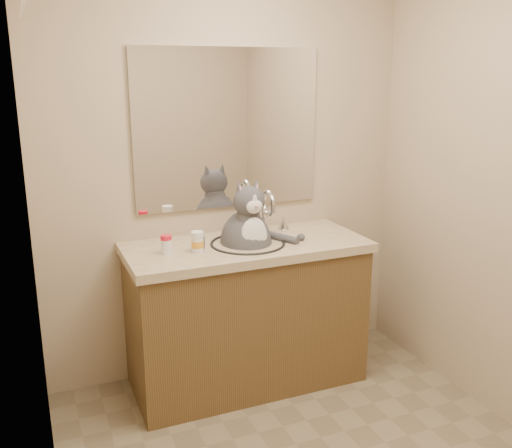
{
  "coord_description": "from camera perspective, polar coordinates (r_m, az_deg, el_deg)",
  "views": [
    {
      "loc": [
        -1.11,
        -1.84,
        1.78
      ],
      "look_at": [
        -0.07,
        0.65,
        1.04
      ],
      "focal_mm": 40.0,
      "sensor_mm": 36.0,
      "label": 1
    }
  ],
  "objects": [
    {
      "name": "vanity",
      "position": [
        3.3,
        -0.94,
        -8.66
      ],
      "size": [
        1.34,
        0.59,
        1.12
      ],
      "color": "brown",
      "rests_on": "ground"
    },
    {
      "name": "room",
      "position": [
        2.23,
        8.21,
        0.02
      ],
      "size": [
        2.22,
        2.52,
        2.42
      ],
      "color": "#7F7258",
      "rests_on": "ground"
    },
    {
      "name": "grey_canister",
      "position": [
        3.07,
        -5.5,
        -1.88
      ],
      "size": [
        0.05,
        0.05,
        0.06
      ],
      "rotation": [
        0.0,
        0.0,
        0.31
      ],
      "color": "slate",
      "rests_on": "vanity"
    },
    {
      "name": "pill_bottle_redcap",
      "position": [
        2.99,
        -8.95,
        -2.04
      ],
      "size": [
        0.07,
        0.07,
        0.1
      ],
      "rotation": [
        0.0,
        0.0,
        -0.32
      ],
      "color": "white",
      "rests_on": "vanity"
    },
    {
      "name": "mirror",
      "position": [
        3.29,
        -2.8,
        9.46
      ],
      "size": [
        1.1,
        0.02,
        0.9
      ],
      "primitive_type": "cube",
      "color": "white",
      "rests_on": "room"
    },
    {
      "name": "shower_curtain",
      "position": [
        2.08,
        -19.49,
        -6.75
      ],
      "size": [
        0.02,
        1.3,
        1.93
      ],
      "color": "beige",
      "rests_on": "ground"
    },
    {
      "name": "cat",
      "position": [
        3.15,
        -0.89,
        -1.48
      ],
      "size": [
        0.42,
        0.33,
        0.57
      ],
      "rotation": [
        0.0,
        0.0,
        0.04
      ],
      "color": "#434348",
      "rests_on": "vanity"
    },
    {
      "name": "pill_bottle_orange",
      "position": [
        3.0,
        -5.87,
        -1.84
      ],
      "size": [
        0.07,
        0.07,
        0.11
      ],
      "rotation": [
        0.0,
        0.0,
        0.09
      ],
      "color": "white",
      "rests_on": "vanity"
    }
  ]
}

